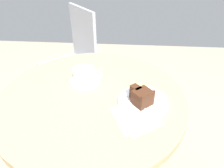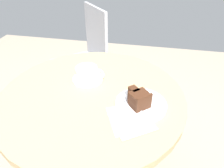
{
  "view_description": "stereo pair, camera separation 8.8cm",
  "coord_description": "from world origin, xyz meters",
  "views": [
    {
      "loc": [
        0.14,
        -0.69,
        1.27
      ],
      "look_at": [
        0.09,
        0.03,
        0.77
      ],
      "focal_mm": 32.0,
      "sensor_mm": 36.0,
      "label": 1
    },
    {
      "loc": [
        0.23,
        -0.68,
        1.27
      ],
      "look_at": [
        0.09,
        0.03,
        0.77
      ],
      "focal_mm": 32.0,
      "sensor_mm": 36.0,
      "label": 2
    }
  ],
  "objects": [
    {
      "name": "saucer",
      "position": [
        -0.05,
        0.1,
        0.73
      ],
      "size": [
        0.15,
        0.15,
        0.01
      ],
      "color": "white",
      "rests_on": "cafe_table"
    },
    {
      "name": "cafe_table",
      "position": [
        0.0,
        0.0,
        0.61
      ],
      "size": [
        0.82,
        0.82,
        0.73
      ],
      "color": "tan",
      "rests_on": "ground"
    },
    {
      "name": "coffee_cup",
      "position": [
        -0.05,
        0.1,
        0.77
      ],
      "size": [
        0.14,
        0.1,
        0.06
      ],
      "color": "white",
      "rests_on": "saucer"
    },
    {
      "name": "fork",
      "position": [
        0.17,
        -0.06,
        0.74
      ],
      "size": [
        0.13,
        0.09,
        0.0
      ],
      "rotation": [
        0.0,
        0.0,
        2.6
      ],
      "color": "#B7B7BC",
      "rests_on": "cake_plate"
    },
    {
      "name": "cafe_chair",
      "position": [
        -0.27,
        0.78,
        0.52
      ],
      "size": [
        0.54,
        0.54,
        0.89
      ],
      "rotation": [
        0.0,
        0.0,
        5.43
      ],
      "color": "#9E9EA3",
      "rests_on": "ground"
    },
    {
      "name": "napkin",
      "position": [
        0.19,
        -0.14,
        0.73
      ],
      "size": [
        0.21,
        0.22,
        0.0
      ],
      "rotation": [
        0.0,
        0.0,
        5.15
      ],
      "color": "beige",
      "rests_on": "cafe_table"
    },
    {
      "name": "cake_slice",
      "position": [
        0.21,
        -0.06,
        0.77
      ],
      "size": [
        0.1,
        0.11,
        0.07
      ],
      "rotation": [
        0.0,
        0.0,
        2.28
      ],
      "color": "#422619",
      "rests_on": "cake_plate"
    },
    {
      "name": "teaspoon",
      "position": [
        -0.01,
        0.13,
        0.74
      ],
      "size": [
        0.09,
        0.05,
        0.0
      ],
      "rotation": [
        0.0,
        0.0,
        5.84
      ],
      "color": "#B7B7BC",
      "rests_on": "saucer"
    },
    {
      "name": "cake_plate",
      "position": [
        0.22,
        -0.04,
        0.73
      ],
      "size": [
        0.21,
        0.21,
        0.01
      ],
      "color": "white",
      "rests_on": "cafe_table"
    }
  ]
}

